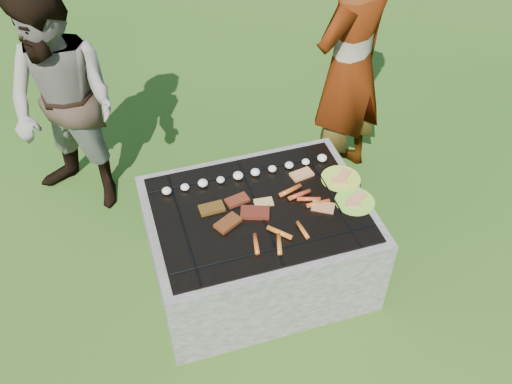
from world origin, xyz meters
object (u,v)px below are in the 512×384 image
plate_near (355,202)px  fire_pit (258,245)px  bystander (65,107)px  plate_far (341,179)px  cook (350,67)px

plate_near → fire_pit: bearing=168.3°
bystander → fire_pit: bearing=-4.7°
plate_far → bystander: bearing=147.9°
fire_pit → plate_far: size_ratio=4.90×
fire_pit → plate_near: bearing=-11.7°
plate_far → bystander: 1.84m
plate_near → plate_far: bearing=90.1°
fire_pit → bystander: (-0.99, 1.06, 0.53)m
plate_near → bystander: 1.96m
bystander → cook: bearing=34.5°
plate_far → plate_near: bearing=-89.9°
plate_far → cook: 0.84m
cook → bystander: size_ratio=1.13×
plate_far → fire_pit: bearing=-170.7°
fire_pit → cook: cook is taller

